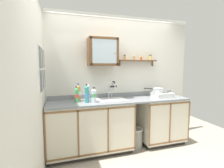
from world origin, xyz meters
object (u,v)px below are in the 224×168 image
hot_plate_stove (162,95)px  bottle_soda_green_1 (77,95)px  trash_bin (136,138)px  bottle_opaque_white_0 (88,92)px  bottle_detergent_teal_2 (87,94)px  bottle_juice_amber_3 (78,93)px  bottle_water_clear_4 (94,95)px  saucepan (158,90)px  sink (111,100)px  warning_sign (113,84)px  wall_cabinet (103,52)px

hot_plate_stove → bottle_soda_green_1: (-1.70, 0.00, 0.08)m
bottle_soda_green_1 → trash_bin: size_ratio=0.75×
bottle_opaque_white_0 → bottle_detergent_teal_2: bottle_opaque_white_0 is taller
bottle_opaque_white_0 → bottle_juice_amber_3: size_ratio=1.04×
bottle_water_clear_4 → bottle_opaque_white_0: bearing=115.3°
bottle_water_clear_4 → trash_bin: (0.82, 0.02, -0.87)m
saucepan → bottle_opaque_white_0: (-1.40, 0.05, 0.01)m
hot_plate_stove → sink: bearing=178.2°
sink → saucepan: sink is taller
hot_plate_stove → saucepan: (-0.09, 0.03, 0.10)m
bottle_water_clear_4 → warning_sign: size_ratio=1.26×
bottle_soda_green_1 → warning_sign: size_ratio=1.34×
saucepan → bottle_juice_amber_3: bottle_juice_amber_3 is taller
bottle_juice_amber_3 → saucepan: bearing=-2.8°
saucepan → bottle_water_clear_4: bottle_water_clear_4 is taller
warning_sign → bottle_water_clear_4: bearing=-141.6°
sink → saucepan: size_ratio=1.55×
warning_sign → trash_bin: size_ratio=0.56×
hot_plate_stove → bottle_detergent_teal_2: bottle_detergent_teal_2 is taller
sink → wall_cabinet: size_ratio=0.96×
bottle_detergent_teal_2 → warning_sign: (0.59, 0.35, 0.12)m
saucepan → bottle_opaque_white_0: bearing=178.0°
bottle_soda_green_1 → bottle_water_clear_4: (0.28, -0.09, -0.00)m
saucepan → bottle_soda_green_1: (-1.61, -0.02, -0.01)m
bottle_juice_amber_3 → bottle_water_clear_4: (0.24, -0.19, -0.02)m
bottle_juice_amber_3 → warning_sign: 0.74m
bottle_soda_green_1 → trash_bin: 1.42m
saucepan → bottle_detergent_teal_2: bearing=-176.2°
sink → bottle_detergent_teal_2: size_ratio=1.62×
sink → hot_plate_stove: size_ratio=1.37×
bottle_opaque_white_0 → bottle_soda_green_1: size_ratio=1.17×
sink → bottle_soda_green_1: sink is taller
trash_bin → bottle_juice_amber_3: bearing=170.6°
saucepan → warning_sign: 0.90m
hot_plate_stove → trash_bin: hot_plate_stove is taller
bottle_detergent_teal_2 → bottle_water_clear_4: bearing=-10.6°
sink → wall_cabinet: wall_cabinet is taller
saucepan → wall_cabinet: wall_cabinet is taller
saucepan → wall_cabinet: 1.34m
saucepan → bottle_detergent_teal_2: size_ratio=1.04×
sink → bottle_juice_amber_3: 0.61m
bottle_detergent_teal_2 → bottle_juice_amber_3: (-0.13, 0.17, 0.00)m
wall_cabinet → bottle_water_clear_4: bearing=-133.9°
bottle_detergent_teal_2 → warning_sign: bearing=30.9°
bottle_water_clear_4 → trash_bin: bottle_water_clear_4 is taller
bottle_juice_amber_3 → bottle_water_clear_4: 0.31m
bottle_water_clear_4 → warning_sign: warning_sign is taller
bottle_opaque_white_0 → bottle_juice_amber_3: bottle_opaque_white_0 is taller
bottle_detergent_teal_2 → wall_cabinet: 0.83m
bottle_juice_amber_3 → trash_bin: bottle_juice_amber_3 is taller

